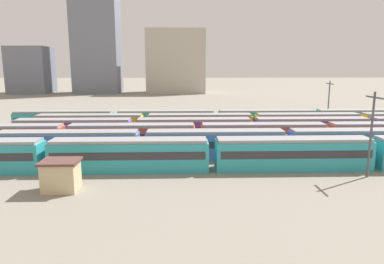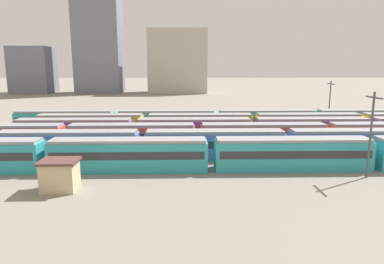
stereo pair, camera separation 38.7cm
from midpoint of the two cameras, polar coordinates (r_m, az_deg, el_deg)
name	(u,v)px [view 2 (the right image)]	position (r m, az deg, el deg)	size (l,w,h in m)	color
ground_plane	(91,146)	(55.36, -15.83, -2.15)	(600.00, 600.00, 0.00)	gray
train_track_0	(211,154)	(40.68, 3.38, -3.59)	(74.70, 3.06, 3.75)	teal
train_track_1	(215,144)	(45.79, 3.95, -1.97)	(55.80, 3.06, 3.75)	#4C70BC
train_track_2	(327,136)	(54.93, 21.29, -0.55)	(112.50, 3.06, 3.75)	#BC4C38
train_track_3	(253,130)	(56.93, 10.07, 0.40)	(74.70, 3.06, 3.75)	#6B429E
train_track_4	(361,124)	(68.57, 25.92, 1.22)	(112.50, 3.06, 3.75)	yellow
train_track_5	(267,120)	(67.94, 12.17, 1.99)	(93.60, 3.06, 3.75)	teal
catenary_pole_0	(371,131)	(41.86, 27.28, 0.21)	(0.24, 3.20, 9.29)	#4C4C51
catenary_pole_1	(330,101)	(74.44, 21.57, 4.67)	(0.24, 3.20, 9.05)	#4C4C51
signal_hut	(60,175)	(36.48, -20.38, -6.53)	(3.60, 3.00, 3.04)	#C6B284
distant_building_0	(33,70)	(171.32, -24.28, 9.16)	(16.40, 15.79, 20.01)	slate
distant_building_1	(98,31)	(163.05, -14.90, 15.55)	(19.11, 16.07, 53.20)	slate
distant_building_2	(178,62)	(158.28, -2.27, 11.34)	(25.22, 17.65, 27.29)	#B2A899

